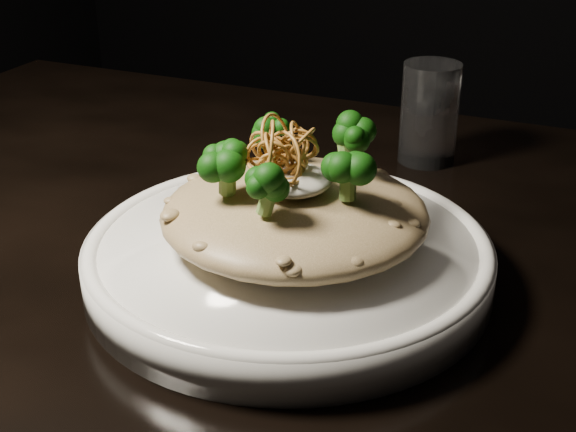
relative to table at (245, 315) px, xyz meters
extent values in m
cube|color=black|center=(0.00, 0.00, 0.06)|extent=(1.10, 0.80, 0.04)
cylinder|color=black|center=(-0.48, 0.33, -0.31)|extent=(0.05, 0.05, 0.71)
cylinder|color=white|center=(0.07, -0.05, 0.10)|extent=(0.32, 0.32, 0.03)
ellipsoid|color=brown|center=(0.07, -0.05, 0.14)|extent=(0.21, 0.21, 0.05)
ellipsoid|color=white|center=(0.07, -0.05, 0.17)|extent=(0.06, 0.06, 0.02)
cylinder|color=silver|center=(0.10, 0.24, 0.14)|extent=(0.06, 0.06, 0.11)
camera|label=1|loc=(0.28, -0.56, 0.41)|focal=50.00mm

